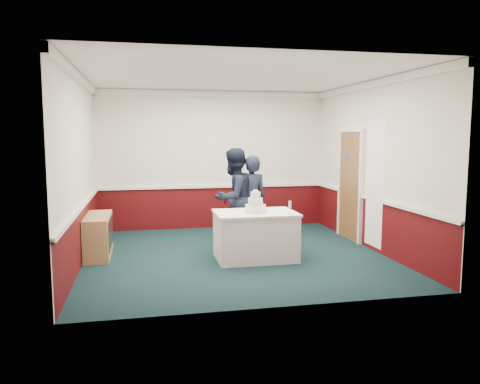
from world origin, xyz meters
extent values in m
plane|color=#122C2D|center=(0.00, 0.00, 0.00)|extent=(5.00, 5.00, 0.00)
cube|color=silver|center=(0.00, 2.48, 1.50)|extent=(5.00, 0.05, 3.00)
cube|color=silver|center=(-2.48, 0.00, 1.50)|extent=(0.05, 5.00, 3.00)
cube|color=silver|center=(2.48, 0.00, 1.50)|extent=(0.05, 5.00, 3.00)
cube|color=white|center=(0.00, 0.00, 2.98)|extent=(5.00, 5.00, 0.05)
cube|color=#46090C|center=(0.00, 2.48, 0.45)|extent=(5.00, 0.02, 0.90)
cube|color=white|center=(0.00, 2.47, 0.92)|extent=(4.98, 0.05, 0.06)
cube|color=white|center=(0.00, 2.46, 2.93)|extent=(5.00, 0.08, 0.12)
cube|color=brown|center=(2.46, 0.80, 1.05)|extent=(0.05, 0.90, 2.10)
cube|color=#234799|center=(2.44, 0.95, 1.62)|extent=(0.01, 0.12, 0.12)
cube|color=white|center=(2.42, -0.25, 1.20)|extent=(0.02, 0.60, 2.20)
cube|color=tan|center=(-2.28, 0.42, 0.35)|extent=(0.40, 1.20, 0.70)
cube|color=black|center=(-2.07, 0.42, 0.40)|extent=(0.01, 1.00, 0.50)
cube|color=white|center=(0.28, -0.31, 0.38)|extent=(1.28, 0.88, 0.76)
cube|color=white|center=(0.28, -0.31, 0.77)|extent=(1.32, 0.92, 0.04)
cylinder|color=white|center=(0.28, -0.31, 0.85)|extent=(0.34, 0.34, 0.12)
cylinder|color=#B0B5BC|center=(0.28, -0.31, 0.80)|extent=(0.35, 0.35, 0.03)
cylinder|color=white|center=(0.28, -0.31, 0.97)|extent=(0.24, 0.24, 0.11)
cylinder|color=#B0B5BC|center=(0.28, -0.31, 0.92)|extent=(0.25, 0.25, 0.02)
cylinder|color=white|center=(0.28, -0.31, 1.07)|extent=(0.16, 0.16, 0.10)
cylinder|color=#B0B5BC|center=(0.28, -0.31, 1.03)|extent=(0.17, 0.17, 0.02)
sphere|color=#EDE5C9|center=(0.28, -0.31, 1.14)|extent=(0.03, 0.03, 0.03)
sphere|color=#EDE5C9|center=(0.31, -0.30, 1.14)|extent=(0.03, 0.03, 0.03)
sphere|color=#EDE5C9|center=(0.26, -0.29, 1.14)|extent=(0.03, 0.03, 0.03)
sphere|color=#EDE5C9|center=(0.30, -0.33, 1.14)|extent=(0.03, 0.03, 0.03)
sphere|color=#EDE5C9|center=(0.25, -0.32, 1.14)|extent=(0.03, 0.03, 0.03)
cube|color=silver|center=(0.25, -0.51, 0.79)|extent=(0.04, 0.22, 0.00)
cylinder|color=silver|center=(0.78, -0.59, 0.79)|extent=(0.05, 0.05, 0.01)
cylinder|color=silver|center=(0.78, -0.59, 0.84)|extent=(0.01, 0.01, 0.09)
cylinder|color=silver|center=(0.78, -0.59, 0.94)|extent=(0.04, 0.04, 0.11)
imported|color=black|center=(0.09, 0.59, 0.91)|extent=(1.12, 1.08, 1.81)
imported|color=black|center=(0.41, 0.59, 0.84)|extent=(0.65, 0.46, 1.68)
camera|label=1|loc=(-1.51, -7.67, 2.04)|focal=35.00mm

